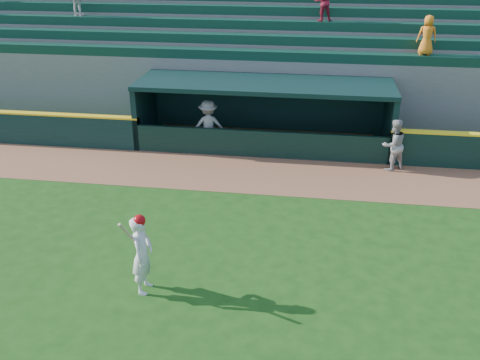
{
  "coord_description": "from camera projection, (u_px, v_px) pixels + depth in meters",
  "views": [
    {
      "loc": [
        1.92,
        -11.4,
        7.34
      ],
      "look_at": [
        0.0,
        1.6,
        1.3
      ],
      "focal_mm": 40.0,
      "sensor_mm": 36.0,
      "label": 1
    }
  ],
  "objects": [
    {
      "name": "dugout_player_inside",
      "position": [
        208.0,
        126.0,
        19.65
      ],
      "size": [
        1.36,
        0.96,
        1.91
      ],
      "primitive_type": "imported",
      "rotation": [
        0.0,
        0.0,
        3.36
      ],
      "color": "gray",
      "rests_on": "ground"
    },
    {
      "name": "stands",
      "position": [
        276.0,
        56.0,
        23.85
      ],
      "size": [
        34.5,
        6.25,
        7.56
      ],
      "color": "slate",
      "rests_on": "ground"
    },
    {
      "name": "dugout",
      "position": [
        265.0,
        109.0,
        20.19
      ],
      "size": [
        9.4,
        2.8,
        2.46
      ],
      "color": "slate",
      "rests_on": "ground"
    },
    {
      "name": "dugout_player_front",
      "position": [
        394.0,
        145.0,
        18.01
      ],
      "size": [
        1.09,
        1.02,
        1.79
      ],
      "primitive_type": "imported",
      "rotation": [
        0.0,
        0.0,
        3.66
      ],
      "color": "#9A9A95",
      "rests_on": "ground"
    },
    {
      "name": "batter_at_plate",
      "position": [
        142.0,
        254.0,
        11.75
      ],
      "size": [
        0.54,
        0.8,
        1.94
      ],
      "color": "silver",
      "rests_on": "ground"
    },
    {
      "name": "warning_track",
      "position": [
        254.0,
        174.0,
        17.97
      ],
      "size": [
        40.0,
        3.0,
        0.01
      ],
      "primitive_type": "cube",
      "color": "brown",
      "rests_on": "ground"
    },
    {
      "name": "ground",
      "position": [
        231.0,
        252.0,
        13.56
      ],
      "size": [
        120.0,
        120.0,
        0.0
      ],
      "primitive_type": "plane",
      "color": "#1A4411",
      "rests_on": "ground"
    }
  ]
}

